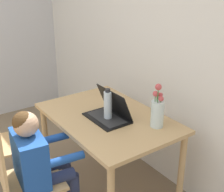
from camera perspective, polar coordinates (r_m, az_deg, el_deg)
wall_back at (r=2.60m, az=11.16°, el=9.12°), size 6.40×0.05×2.50m
dining_table at (r=2.51m, az=-0.78°, el=-5.65°), size 1.13×0.76×0.74m
chair_occupied at (r=2.30m, az=-16.27°, el=-14.34°), size 0.45×0.45×0.97m
person_seated at (r=2.24m, az=-13.40°, el=-10.99°), size 0.40×0.46×0.99m
laptop at (r=2.42m, az=-0.38°, el=-2.88°), size 0.36×0.24×0.23m
flower_vase at (r=2.28m, az=8.31°, el=-2.74°), size 0.10×0.10×0.34m
water_bottle at (r=2.37m, az=-0.76°, el=-1.68°), size 0.06×0.06×0.25m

